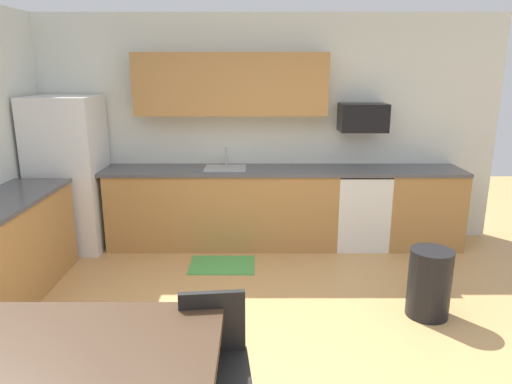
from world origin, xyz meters
The scene contains 15 objects.
ground_plane centered at (0.00, 0.00, 0.00)m, with size 12.00×12.00×0.00m, color tan.
wall_back centered at (0.00, 2.65, 1.35)m, with size 5.80×0.10×2.70m, color silver.
cabinet_run_back centered at (-0.41, 2.30, 0.45)m, with size 2.68×0.60×0.90m, color #AD7A42.
cabinet_run_back_right centered at (1.96, 2.30, 0.45)m, with size 0.87×0.60×0.90m, color #AD7A42.
countertop_back centered at (0.00, 2.30, 0.92)m, with size 4.80×0.64×0.04m, color #4C4C51.
upper_cabinets_back centered at (-0.30, 2.43, 1.90)m, with size 2.20×0.34×0.70m, color #AD7A42.
refrigerator centered at (-2.18, 2.22, 0.89)m, with size 0.76×0.70×1.78m, color white.
oven_range centered at (1.23, 2.30, 0.46)m, with size 0.60×0.60×0.91m.
microwave centered at (1.23, 2.40, 1.52)m, with size 0.54×0.36×0.32m, color black.
sink_basin centered at (-0.37, 2.30, 0.88)m, with size 0.48×0.40×0.14m, color #A5A8AD.
sink_faucet centered at (-0.37, 2.48, 1.04)m, with size 0.02×0.02×0.24m, color #B2B5BA.
dining_table centered at (-0.90, -1.04, 0.69)m, with size 1.40×0.90×0.75m.
chair_near_table centered at (-0.25, -0.77, 0.50)m, with size 0.44×0.44×0.85m.
trash_bin centered at (1.47, 0.60, 0.30)m, with size 0.36×0.36×0.60m, color black.
floor_mat centered at (-0.38, 1.65, 0.01)m, with size 0.70×0.50×0.01m, color #4CA54C.
Camera 1 is at (-0.01, -3.09, 2.08)m, focal length 33.01 mm.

